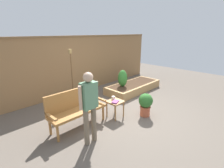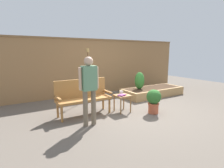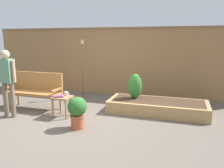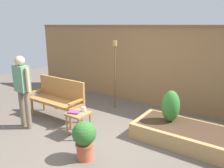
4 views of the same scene
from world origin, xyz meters
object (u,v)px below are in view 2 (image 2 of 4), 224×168
(cup_on_table, at_px, (121,92))
(book_on_table, at_px, (122,95))
(shrub_near_bench, at_px, (140,81))
(potted_boxwood, at_px, (154,100))
(side_table, at_px, (122,98))
(tiki_torch, at_px, (88,65))
(garden_bench, at_px, (83,94))
(person_by_bench, at_px, (89,85))

(cup_on_table, xyz_separation_m, book_on_table, (-0.10, -0.18, -0.03))
(shrub_near_bench, bearing_deg, potted_boxwood, -117.98)
(side_table, distance_m, potted_boxwood, 0.85)
(cup_on_table, distance_m, potted_boxwood, 0.92)
(side_table, relative_size, cup_on_table, 3.73)
(potted_boxwood, height_order, tiki_torch, tiki_torch)
(side_table, height_order, cup_on_table, cup_on_table)
(book_on_table, bearing_deg, shrub_near_bench, 14.37)
(garden_bench, xyz_separation_m, potted_boxwood, (1.66, -0.95, -0.16))
(garden_bench, distance_m, potted_boxwood, 1.92)
(person_by_bench, bearing_deg, cup_on_table, 22.64)
(garden_bench, xyz_separation_m, side_table, (1.01, -0.40, -0.15))
(tiki_torch, bearing_deg, person_by_bench, -113.85)
(garden_bench, bearing_deg, tiki_torch, 59.91)
(shrub_near_bench, bearing_deg, book_on_table, -144.70)
(book_on_table, xyz_separation_m, potted_boxwood, (0.71, -0.49, -0.12))
(potted_boxwood, relative_size, tiki_torch, 0.37)
(shrub_near_bench, xyz_separation_m, tiki_torch, (-1.76, 0.64, 0.59))
(tiki_torch, bearing_deg, garden_bench, -120.09)
(book_on_table, bearing_deg, person_by_bench, 175.52)
(potted_boxwood, bearing_deg, person_by_bench, 174.93)
(book_on_table, height_order, potted_boxwood, potted_boxwood)
(side_table, height_order, potted_boxwood, potted_boxwood)
(tiki_torch, bearing_deg, potted_boxwood, -67.86)
(garden_bench, relative_size, side_table, 3.00)
(side_table, height_order, shrub_near_bench, shrub_near_bench)
(side_table, xyz_separation_m, person_by_bench, (-1.18, -0.39, 0.54))
(shrub_near_bench, bearing_deg, garden_bench, -165.54)
(cup_on_table, height_order, person_by_bench, person_by_bench)
(book_on_table, relative_size, tiki_torch, 0.12)
(book_on_table, distance_m, tiki_torch, 1.90)
(book_on_table, xyz_separation_m, tiki_torch, (-0.20, 1.75, 0.71))
(tiki_torch, bearing_deg, book_on_table, -83.42)
(potted_boxwood, bearing_deg, cup_on_table, 132.25)
(tiki_torch, height_order, person_by_bench, tiki_torch)
(side_table, relative_size, book_on_table, 2.20)
(side_table, height_order, tiki_torch, tiki_torch)
(side_table, relative_size, person_by_bench, 0.31)
(side_table, relative_size, tiki_torch, 0.27)
(garden_bench, bearing_deg, shrub_near_bench, 14.46)
(potted_boxwood, height_order, person_by_bench, person_by_bench)
(garden_bench, xyz_separation_m, book_on_table, (0.95, -0.46, -0.05))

